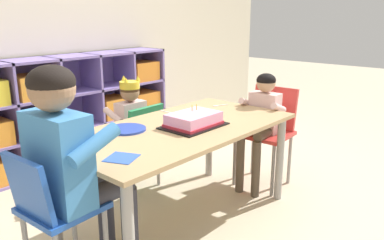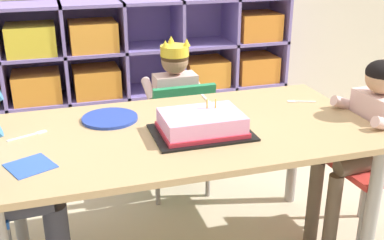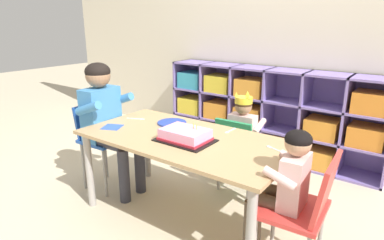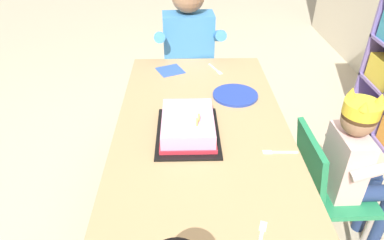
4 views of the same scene
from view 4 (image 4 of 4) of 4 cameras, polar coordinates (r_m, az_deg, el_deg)
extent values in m
plane|color=beige|center=(1.88, 1.36, -16.37)|extent=(16.00, 16.00, 0.00)
cube|color=tan|center=(1.48, 1.65, -1.38)|extent=(1.43, 0.73, 0.02)
cylinder|color=#9E9993|center=(2.20, -7.29, 1.78)|extent=(0.05, 0.05, 0.58)
cylinder|color=#9E9993|center=(2.22, 8.61, 1.97)|extent=(0.05, 0.05, 0.58)
cube|color=#238451|center=(1.68, 22.33, -10.57)|extent=(0.33, 0.30, 0.03)
cube|color=#238451|center=(1.53, 18.89, -6.93)|extent=(0.30, 0.07, 0.28)
cylinder|color=gray|center=(1.77, 26.27, -17.28)|extent=(0.02, 0.02, 0.33)
cylinder|color=gray|center=(1.93, 22.93, -11.32)|extent=(0.02, 0.02, 0.33)
cylinder|color=gray|center=(1.84, 16.30, -12.01)|extent=(0.02, 0.02, 0.33)
cube|color=beige|center=(1.59, 23.84, -6.47)|extent=(0.21, 0.12, 0.29)
sphere|color=#997051|center=(1.47, 25.73, 0.09)|extent=(0.13, 0.13, 0.13)
ellipsoid|color=#472D19|center=(1.46, 25.91, 0.75)|extent=(0.14, 0.14, 0.10)
cylinder|color=yellow|center=(1.44, 26.20, 1.75)|extent=(0.14, 0.14, 0.05)
cone|color=yellow|center=(1.45, 28.67, 3.19)|extent=(0.04, 0.04, 0.04)
cone|color=yellow|center=(1.37, 26.54, 2.08)|extent=(0.04, 0.04, 0.04)
cone|color=yellow|center=(1.45, 24.82, 4.26)|extent=(0.04, 0.04, 0.04)
cylinder|color=navy|center=(1.66, 27.07, -10.68)|extent=(0.07, 0.21, 0.07)
cylinder|color=navy|center=(1.74, 25.32, -7.88)|extent=(0.07, 0.21, 0.07)
cylinder|color=navy|center=(1.85, 28.38, -14.90)|extent=(0.06, 0.06, 0.35)
cylinder|color=navy|center=(1.92, 26.70, -12.21)|extent=(0.06, 0.06, 0.35)
cylinder|color=beige|center=(1.48, 27.71, -7.45)|extent=(0.05, 0.17, 0.10)
cylinder|color=beige|center=(1.66, 24.01, -1.90)|extent=(0.05, 0.17, 0.10)
cube|color=#1E4CA8|center=(2.26, -0.56, 6.63)|extent=(0.33, 0.32, 0.03)
cube|color=#1E4CA8|center=(2.33, -0.86, 11.43)|extent=(0.08, 0.28, 0.27)
cylinder|color=gray|center=(2.25, -3.36, 0.15)|extent=(0.02, 0.02, 0.41)
cylinder|color=gray|center=(2.27, 2.75, 0.43)|extent=(0.02, 0.02, 0.41)
cylinder|color=gray|center=(2.46, -3.57, 3.33)|extent=(0.02, 0.02, 0.41)
cylinder|color=gray|center=(2.48, 2.04, 3.57)|extent=(0.02, 0.02, 0.41)
cube|color=#3D7FBC|center=(2.17, -0.60, 11.77)|extent=(0.18, 0.31, 0.42)
cylinder|color=#33333D|center=(2.10, -2.72, 5.61)|extent=(0.31, 0.12, 0.10)
cylinder|color=#33333D|center=(2.11, 2.18, 5.80)|extent=(0.31, 0.12, 0.10)
cylinder|color=#33333D|center=(2.10, -2.36, -2.19)|extent=(0.08, 0.08, 0.43)
cylinder|color=#33333D|center=(2.11, 2.52, -1.95)|extent=(0.08, 0.08, 0.43)
cylinder|color=#3D7FBC|center=(2.07, -5.30, 13.35)|extent=(0.25, 0.08, 0.14)
cylinder|color=#3D7FBC|center=(2.10, 4.29, 13.63)|extent=(0.25, 0.08, 0.14)
cube|color=black|center=(1.43, -0.68, -2.04)|extent=(0.36, 0.26, 0.01)
cube|color=#EF9EC6|center=(1.41, -0.69, -0.70)|extent=(0.29, 0.21, 0.07)
cube|color=red|center=(1.42, -0.68, -1.65)|extent=(0.30, 0.22, 0.02)
cylinder|color=#EFCC4C|center=(1.32, 0.83, -0.33)|extent=(0.01, 0.01, 0.04)
cylinder|color=#EFCC4C|center=(1.35, 1.15, 0.39)|extent=(0.01, 0.01, 0.04)
cylinder|color=#233DA3|center=(1.70, 7.13, 4.09)|extent=(0.22, 0.22, 0.01)
cube|color=#3356B7|center=(1.95, -3.59, 8.14)|extent=(0.17, 0.17, 0.00)
cube|color=white|center=(1.98, 3.53, 8.60)|extent=(0.10, 0.05, 0.00)
cube|color=white|center=(1.93, 4.55, 7.75)|extent=(0.04, 0.03, 0.00)
cube|color=white|center=(1.10, 11.61, -16.74)|extent=(0.04, 0.03, 0.00)
cube|color=white|center=(1.37, 15.08, -5.13)|extent=(0.01, 0.10, 0.00)
cube|color=white|center=(1.36, 12.29, -5.18)|extent=(0.02, 0.04, 0.00)
camera|label=1|loc=(3.14, -31.52, 25.65)|focal=36.44mm
camera|label=2|loc=(2.25, -47.17, 20.30)|focal=44.24mm
camera|label=3|loc=(1.57, -90.74, -4.15)|focal=30.63mm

